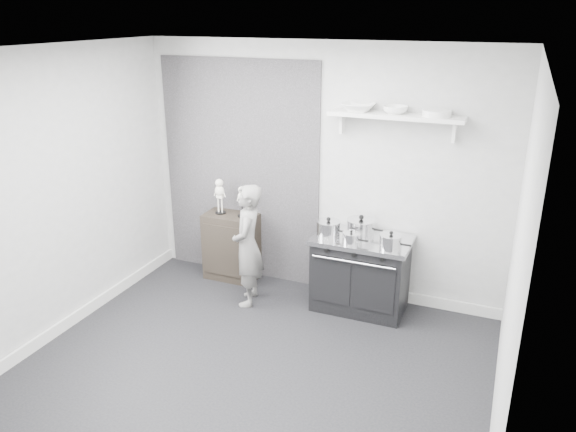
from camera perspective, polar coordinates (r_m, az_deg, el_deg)
The scene contains 15 objects.
ground at distance 5.09m, azimuth -4.05°, elevation -15.55°, with size 4.00×4.00×0.00m, color black.
room_shell at distance 4.51m, azimuth -4.73°, elevation 2.95°, with size 4.02×3.62×2.71m.
wall_shelf at distance 5.55m, azimuth 10.88°, elevation 9.85°, with size 1.30×0.26×0.24m.
stove at distance 5.91m, azimuth 7.37°, elevation -5.78°, with size 0.99×0.62×0.79m.
side_cabinet at distance 6.55m, azimuth -5.73°, elevation -3.08°, with size 0.60×0.35×0.79m, color black.
child at distance 5.88m, azimuth -4.11°, elevation -3.01°, with size 0.48×0.32×1.32m, color slate.
pot_front_left at distance 5.73m, azimuth 4.12°, elevation -1.29°, with size 0.33×0.25×0.21m.
pot_back_left at distance 5.82m, azimuth 7.42°, elevation -1.09°, with size 0.38×0.29×0.21m.
pot_front_right at distance 5.50m, azimuth 10.40°, elevation -2.61°, with size 0.31×0.22×0.19m.
pot_front_center at distance 5.59m, azimuth 6.45°, elevation -2.23°, with size 0.26×0.18×0.14m.
skeleton_full at distance 6.39m, azimuth -6.96°, elevation 2.27°, with size 0.13×0.08×0.47m, color white, non-canonical shape.
skeleton_torso at distance 6.28m, azimuth -4.71°, elevation 1.70°, with size 0.11×0.07×0.40m, color white, non-canonical shape.
bowl_large at distance 5.62m, azimuth 7.15°, elevation 10.92°, with size 0.33×0.33×0.08m, color white.
bowl_small at distance 5.53m, azimuth 10.85°, elevation 10.55°, with size 0.24×0.24×0.07m, color white.
plate_stack at distance 5.47m, azimuth 14.87°, elevation 10.05°, with size 0.27×0.27×0.06m, color white.
Camera 1 is at (1.89, -3.68, 2.97)m, focal length 35.00 mm.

